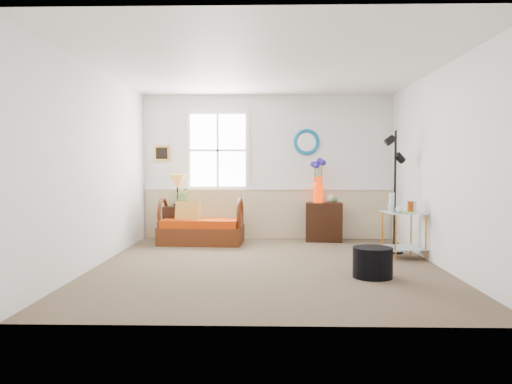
{
  "coord_description": "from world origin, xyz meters",
  "views": [
    {
      "loc": [
        0.01,
        -6.54,
        1.32
      ],
      "look_at": [
        -0.16,
        0.5,
        0.95
      ],
      "focal_mm": 35.0,
      "sensor_mm": 36.0,
      "label": 1
    }
  ],
  "objects_px": {
    "loveseat": "(201,217)",
    "cabinet": "(324,222)",
    "lamp_stand": "(176,224)",
    "ottoman": "(373,262)",
    "side_table": "(404,235)",
    "floor_lamp": "(395,192)"
  },
  "relations": [
    {
      "from": "loveseat",
      "to": "lamp_stand",
      "type": "height_order",
      "value": "loveseat"
    },
    {
      "from": "floor_lamp",
      "to": "ottoman",
      "type": "height_order",
      "value": "floor_lamp"
    },
    {
      "from": "cabinet",
      "to": "floor_lamp",
      "type": "height_order",
      "value": "floor_lamp"
    },
    {
      "from": "lamp_stand",
      "to": "cabinet",
      "type": "bearing_deg",
      "value": 3.04
    },
    {
      "from": "loveseat",
      "to": "lamp_stand",
      "type": "relative_size",
      "value": 2.24
    },
    {
      "from": "loveseat",
      "to": "ottoman",
      "type": "height_order",
      "value": "loveseat"
    },
    {
      "from": "lamp_stand",
      "to": "floor_lamp",
      "type": "bearing_deg",
      "value": -16.69
    },
    {
      "from": "lamp_stand",
      "to": "ottoman",
      "type": "height_order",
      "value": "lamp_stand"
    },
    {
      "from": "side_table",
      "to": "floor_lamp",
      "type": "bearing_deg",
      "value": 94.13
    },
    {
      "from": "loveseat",
      "to": "cabinet",
      "type": "height_order",
      "value": "loveseat"
    },
    {
      "from": "lamp_stand",
      "to": "ottoman",
      "type": "xyz_separation_m",
      "value": [
        2.84,
        -2.73,
        -0.13
      ]
    },
    {
      "from": "floor_lamp",
      "to": "lamp_stand",
      "type": "bearing_deg",
      "value": 161.21
    },
    {
      "from": "cabinet",
      "to": "ottoman",
      "type": "bearing_deg",
      "value": -80.14
    },
    {
      "from": "lamp_stand",
      "to": "side_table",
      "type": "height_order",
      "value": "side_table"
    },
    {
      "from": "floor_lamp",
      "to": "ottoman",
      "type": "xyz_separation_m",
      "value": [
        -0.67,
        -1.67,
        -0.75
      ]
    },
    {
      "from": "side_table",
      "to": "ottoman",
      "type": "relative_size",
      "value": 1.43
    },
    {
      "from": "cabinet",
      "to": "loveseat",
      "type": "bearing_deg",
      "value": -166.18
    },
    {
      "from": "cabinet",
      "to": "floor_lamp",
      "type": "xyz_separation_m",
      "value": [
        0.93,
        -1.19,
        0.59
      ]
    },
    {
      "from": "lamp_stand",
      "to": "floor_lamp",
      "type": "relative_size",
      "value": 0.33
    },
    {
      "from": "floor_lamp",
      "to": "loveseat",
      "type": "bearing_deg",
      "value": 162.23
    },
    {
      "from": "loveseat",
      "to": "lamp_stand",
      "type": "distance_m",
      "value": 0.53
    },
    {
      "from": "cabinet",
      "to": "lamp_stand",
      "type": "bearing_deg",
      "value": -172.23
    }
  ]
}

